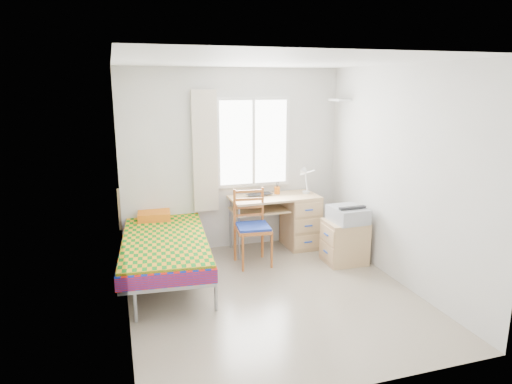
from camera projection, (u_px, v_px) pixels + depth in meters
floor at (273, 295)px, 5.26m from camera, size 3.50×3.50×0.00m
ceiling at (275, 61)px, 4.65m from camera, size 3.50×3.50×0.00m
wall_back at (233, 160)px, 6.58m from camera, size 3.20×0.00×3.20m
wall_left at (121, 196)px, 4.49m from camera, size 0.00×3.50×3.50m
wall_right at (400, 177)px, 5.42m from camera, size 0.00×3.50×3.50m
window at (253, 142)px, 6.59m from camera, size 1.10×0.04×1.30m
curtain at (205, 152)px, 6.36m from camera, size 0.35×0.05×1.70m
floating_shelf at (340, 100)px, 6.49m from camera, size 0.20×0.32×0.03m
bed at (164, 242)px, 5.66m from camera, size 1.20×2.27×0.95m
desk at (296, 219)px, 6.74m from camera, size 1.29×0.61×0.80m
chair at (252, 223)px, 6.09m from camera, size 0.48×0.48×1.02m
cabinet at (344, 242)px, 6.17m from camera, size 0.55×0.49×0.58m
printer at (348, 214)px, 6.06m from camera, size 0.44×0.50×0.21m
laptop at (261, 195)px, 6.54m from camera, size 0.40×0.29×0.03m
pen_cup at (277, 190)px, 6.69m from camera, size 0.09×0.09×0.10m
task_lamp at (306, 177)px, 6.54m from camera, size 0.23×0.33×0.43m
book at (260, 211)px, 6.55m from camera, size 0.23×0.26×0.02m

